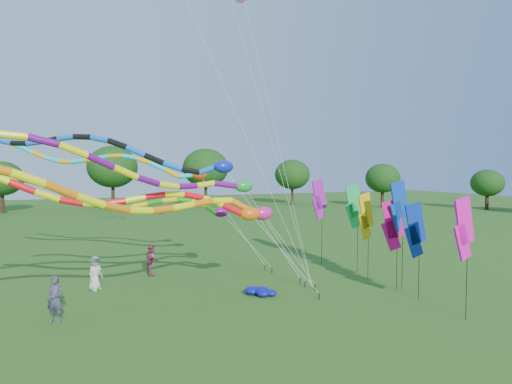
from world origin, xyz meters
name	(u,v)px	position (x,y,z in m)	size (l,w,h in m)	color
ground	(308,329)	(0.00, 0.00, 0.00)	(160.00, 160.00, 0.00)	#225015
tree_ring	(396,194)	(-2.14, -6.99, 5.36)	(115.81, 118.11, 9.44)	#382314
tube_kite_red	(147,199)	(-5.13, 3.80, 4.63)	(14.20, 1.59, 6.74)	black
tube_kite_orange	(153,200)	(-5.16, 2.26, 4.73)	(15.59, 4.13, 6.83)	black
tube_kite_purple	(132,169)	(-5.77, 3.13, 5.82)	(16.01, 3.11, 7.66)	black
tube_kite_blue	(131,154)	(-5.14, 8.80, 6.60)	(14.75, 6.85, 8.28)	black
tube_kite_cyan	(126,164)	(-5.10, 11.75, 6.13)	(13.55, 5.69, 8.09)	black
tube_kite_green	(150,203)	(-4.39, 7.99, 4.18)	(12.91, 1.07, 6.13)	black
banner_pole_green	(354,206)	(6.62, 6.45, 3.75)	(1.16, 0.22, 5.02)	black
banner_pole_orange	(366,216)	(6.22, 4.88, 3.37)	(1.15, 0.32, 4.64)	black
banner_pole_blue_b	(399,207)	(6.55, 2.74, 4.05)	(1.16, 0.09, 5.32)	black
banner_pole_violet	(319,199)	(5.88, 8.98, 4.00)	(1.16, 0.27, 5.27)	black
banner_pole_blue_a	(415,230)	(6.07, 1.17, 3.15)	(1.16, 0.18, 4.41)	black
banner_pole_magenta_a	(464,229)	(5.89, -1.54, 3.56)	(1.16, 0.18, 4.82)	black
banner_pole_magenta_b	(392,225)	(6.28, 2.88, 3.14)	(1.10, 0.52, 4.40)	black
blue_nylon_heap	(259,293)	(-0.13, 4.20, 0.21)	(1.34, 1.15, 0.46)	#0B0F97
person_a	(95,273)	(-6.95, 8.38, 0.82)	(0.80, 0.52, 1.64)	beige
person_b	(55,299)	(-8.54, 4.31, 0.90)	(0.65, 0.43, 1.79)	#393B50
person_c	(152,260)	(-3.95, 10.36, 0.84)	(0.81, 0.63, 1.68)	#9B3852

